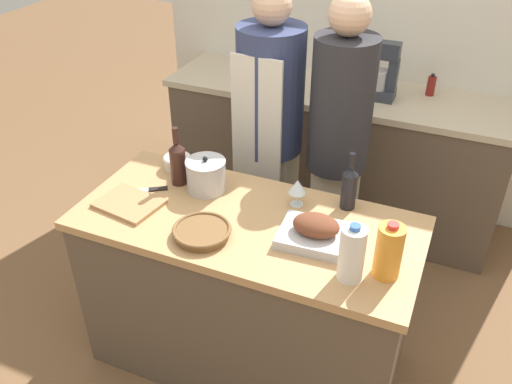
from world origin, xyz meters
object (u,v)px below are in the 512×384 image
cutting_board (129,203)px  person_cook_guest (338,143)px  stock_pot (206,175)px  person_cook_aproned (270,129)px  wine_bottle_dark (349,187)px  wicker_basket (202,232)px  condiment_bottle_short (320,82)px  mixing_bowl (177,162)px  wine_bottle_green (178,162)px  milk_jug (352,254)px  juice_jug (389,251)px  knife_chef (145,190)px  condiment_bottle_tall (431,86)px  stand_mixer (382,76)px  roasting_pan (316,232)px  wine_glass_left (297,187)px

cutting_board → person_cook_guest: person_cook_guest is taller
stock_pot → person_cook_aproned: person_cook_aproned is taller
person_cook_guest → wine_bottle_dark: bearing=-86.1°
wicker_basket → cutting_board: wicker_basket is taller
condiment_bottle_short → person_cook_guest: size_ratio=0.11×
mixing_bowl → wine_bottle_green: bearing=-56.7°
wicker_basket → person_cook_guest: (0.32, 0.88, 0.05)m
cutting_board → person_cook_guest: (0.73, 0.81, 0.06)m
person_cook_guest → wicker_basket: bearing=-127.8°
milk_jug → juice_jug: bearing=30.4°
knife_chef → stock_pot: bearing=25.6°
wine_bottle_green → condiment_bottle_tall: bearing=56.1°
cutting_board → condiment_bottle_short: 1.46m
stock_pot → condiment_bottle_tall: 1.62m
milk_jug → stand_mixer: bearing=98.6°
wine_bottle_green → condiment_bottle_tall: (0.95, 1.41, -0.00)m
stand_mixer → condiment_bottle_short: bearing=-163.4°
cutting_board → person_cook_guest: size_ratio=0.18×
stand_mixer → mixing_bowl: bearing=-123.7°
condiment_bottle_short → wicker_basket: bearing=-91.4°
stand_mixer → condiment_bottle_tall: size_ratio=2.55×
stand_mixer → person_cook_guest: 0.70m
mixing_bowl → person_cook_aproned: bearing=59.0°
roasting_pan → wine_glass_left: (-0.16, 0.22, 0.05)m
stock_pot → stand_mixer: 1.35m
condiment_bottle_short → person_cook_guest: bearing=-64.0°
stock_pot → person_cook_aproned: (0.07, 0.60, -0.03)m
person_cook_guest → juice_jug: bearing=-80.3°
wine_bottle_green → roasting_pan: bearing=-13.0°
roasting_pan → person_cook_guest: person_cook_guest is taller
wicker_basket → stand_mixer: stand_mixer is taller
stock_pot → person_cook_guest: 0.72m
wine_bottle_dark → person_cook_aproned: bearing=139.5°
cutting_board → condiment_bottle_tall: size_ratio=2.24×
wicker_basket → wine_bottle_green: size_ratio=0.84×
condiment_bottle_tall → wicker_basket: bearing=-110.8°
stock_pot → wine_bottle_green: bearing=179.7°
roasting_pan → person_cook_guest: 0.73m
wicker_basket → person_cook_aproned: size_ratio=0.15×
milk_jug → wine_glass_left: (-0.34, 0.37, -0.02)m
wine_glass_left → person_cook_guest: 0.51m
wine_glass_left → cutting_board: bearing=-156.3°
juice_jug → condiment_bottle_tall: 1.67m
stand_mixer → condiment_bottle_short: 0.37m
wicker_basket → mixing_bowl: (-0.37, 0.44, 0.01)m
juice_jug → wine_glass_left: size_ratio=1.84×
roasting_pan → person_cook_guest: (-0.12, 0.72, 0.02)m
mixing_bowl → wine_glass_left: (0.65, -0.07, 0.06)m
stock_pot → wine_bottle_dark: bearing=10.5°
cutting_board → person_cook_aproned: size_ratio=0.18×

